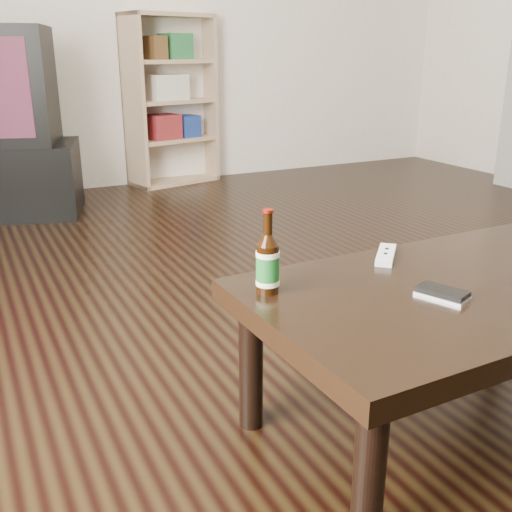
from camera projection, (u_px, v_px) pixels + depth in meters
name	position (u px, v px, depth m)	size (l,w,h in m)	color
floor	(439.00, 350.00, 1.98)	(5.00, 6.00, 0.01)	black
bookshelf	(168.00, 98.00, 4.31)	(0.69, 0.43, 1.18)	tan
coffee_table	(461.00, 303.00, 1.48)	(1.08, 0.65, 0.40)	black
beer_bottle	(268.00, 264.00, 1.38)	(0.06, 0.06, 0.20)	black
phone	(443.00, 293.00, 1.37)	(0.10, 0.13, 0.02)	#B6B6B8
remote	(386.00, 255.00, 1.63)	(0.14, 0.15, 0.02)	silver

